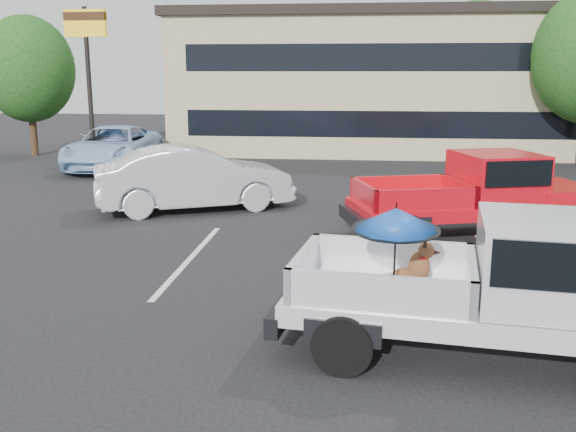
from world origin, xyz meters
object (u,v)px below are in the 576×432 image
Objects in this scene: motel_sign at (87,44)px; tree_back at (475,56)px; silver_pickup at (527,282)px; silver_sedan at (194,178)px; blue_suv at (113,147)px; red_pickup at (488,190)px; tree_left at (28,69)px.

motel_sign is 0.84× the size of tree_back.
silver_pickup reaches higher than silver_sedan.
motel_sign is 1.02× the size of silver_pickup.
red_pickup is at bearing -39.45° from blue_suv.
red_pickup is (17.21, -12.39, -2.71)m from tree_left.
tree_back reaches higher than blue_suv.
motel_sign is at bearing 135.29° from silver_pickup.
silver_sedan is (-7.28, 1.94, -0.17)m from red_pickup.
tree_left is at bearing 19.24° from silver_sedan.
blue_suv is at bearing 10.67° from silver_sedan.
tree_left is at bearing 127.57° from red_pickup.
tree_back is at bearing 89.73° from silver_pickup.
silver_pickup is at bearing -113.51° from red_pickup.
blue_suv is (0.92, -0.29, -3.85)m from motel_sign.
motel_sign is 18.87m from tree_back.
tree_left is at bearing 143.13° from motel_sign.
motel_sign is at bearing 127.92° from red_pickup.
silver_sedan is at bearing -51.46° from motel_sign.
blue_suv is at bearing -145.69° from tree_back.
motel_sign reaches higher than silver_pickup.
tree_back is 1.38× the size of silver_sedan.
silver_pickup is 1.14× the size of silver_sedan.
silver_sedan is at bearing -57.94° from blue_suv.
tree_back is 1.19× the size of red_pickup.
red_pickup reaches higher than silver_sedan.
red_pickup is at bearing 90.74° from silver_pickup.
blue_suv is at bearing 133.66° from silver_pickup.
tree_back is 26.51m from silver_pickup.
blue_suv is (4.92, -3.29, -2.93)m from tree_left.
blue_suv is at bearing -17.31° from motel_sign.
tree_left is 1.16× the size of silver_sedan.
tree_left is 25.29m from silver_pickup.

